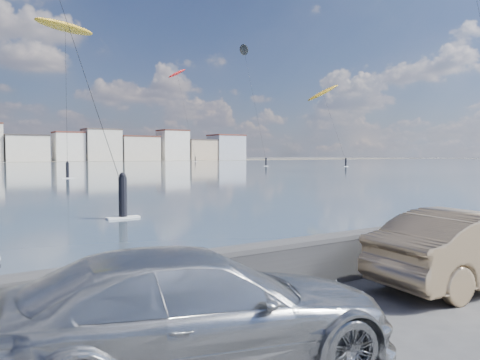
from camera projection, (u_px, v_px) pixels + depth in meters
name	position (u px, v px, depth m)	size (l,w,h in m)	color
ground	(340.00, 354.00, 6.47)	(700.00, 700.00, 0.00)	#333335
seawall	(234.00, 272.00, 8.68)	(400.00, 0.36, 1.08)	#28282B
car_silver	(197.00, 310.00, 5.96)	(2.17, 5.34, 1.55)	#A3A6A9
car_champagne	(474.00, 248.00, 9.81)	(1.69, 4.85, 1.60)	tan
kitesurfer_1	(323.00, 94.00, 111.87)	(8.58, 11.84, 19.92)	#BF8C19
kitesurfer_3	(244.00, 52.00, 114.61)	(6.26, 13.75, 29.33)	black
kitesurfer_5	(177.00, 75.00, 176.86)	(7.88, 9.91, 35.96)	red
kitesurfer_13	(65.00, 29.00, 58.76)	(9.43, 10.66, 19.37)	#BF8C19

